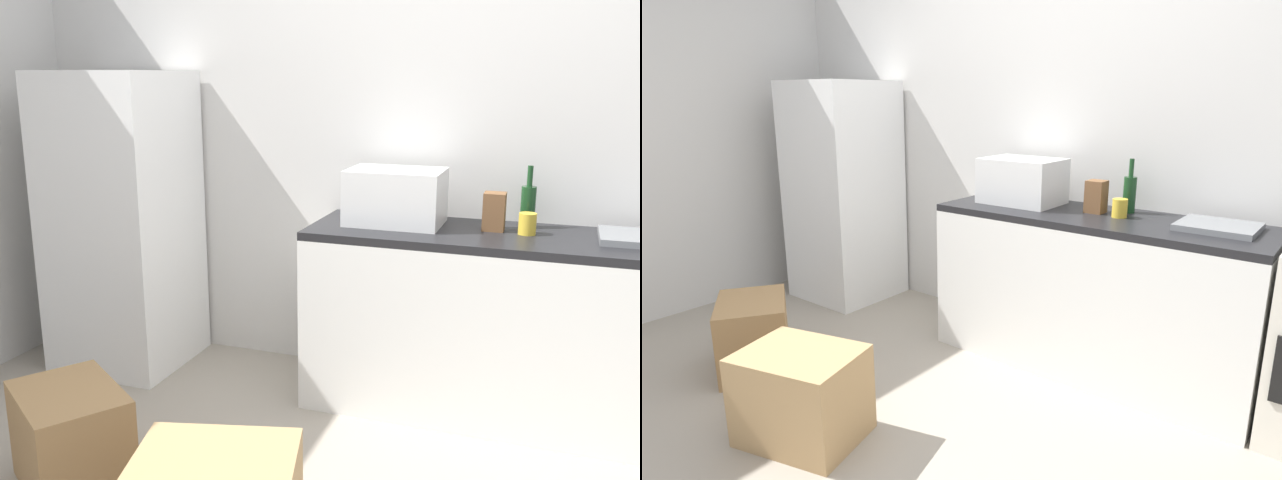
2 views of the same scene
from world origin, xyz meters
The scene contains 11 objects.
ground_plane centered at (0.00, 0.00, 0.00)m, with size 6.00×6.00×0.00m, color #9E9384.
wall_back centered at (0.00, 1.55, 1.30)m, with size 5.00×0.10×2.60m, color silver.
kitchen_counter centered at (0.30, 1.20, 0.45)m, with size 1.80×0.60×0.90m.
refrigerator centered at (-1.75, 1.15, 0.82)m, with size 0.68×0.66×1.64m, color white.
microwave centered at (-0.21, 1.25, 1.04)m, with size 0.46×0.34×0.27m, color white.
sink_basin centered at (0.90, 1.25, 0.92)m, with size 0.36×0.32×0.03m, color slate.
wine_bottle centered at (0.41, 1.37, 1.01)m, with size 0.07×0.07×0.30m.
coffee_mug centered at (0.41, 1.22, 0.95)m, with size 0.08×0.08×0.10m, color gold.
knife_block centered at (0.26, 1.26, 0.99)m, with size 0.10×0.10×0.18m, color brown.
cardboard_box_large centered at (-1.21, -0.01, 0.21)m, with size 0.49×0.37×0.41m, color #A37A4C.
cardboard_box_small centered at (-0.43, -0.25, 0.21)m, with size 0.53×0.40×0.43m, color tan.
Camera 2 is at (1.50, -1.55, 1.53)m, focal length 30.49 mm.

